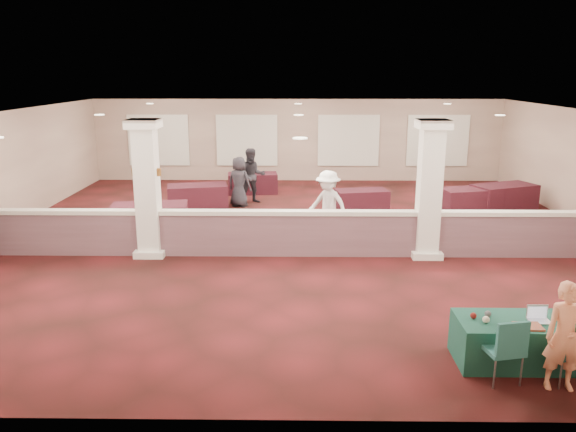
{
  "coord_description": "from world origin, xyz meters",
  "views": [
    {
      "loc": [
        -0.07,
        -14.16,
        4.24
      ],
      "look_at": [
        -0.24,
        -2.0,
        1.1
      ],
      "focal_mm": 35.0,
      "sensor_mm": 36.0,
      "label": 1
    }
  ],
  "objects_px": {
    "near_table": "(516,341)",
    "far_table_back_right": "(504,197)",
    "far_table_front_center": "(362,200)",
    "far_table_front_right": "(470,200)",
    "conf_chair_main": "(570,348)",
    "attendee_b": "(328,205)",
    "attendee_c": "(438,169)",
    "conf_chair_side": "(506,345)",
    "far_table_front_left": "(150,219)",
    "far_table_back_center": "(253,183)",
    "attendee_d": "(239,182)",
    "far_table_back_left": "(198,197)",
    "attendee_a": "(252,176)",
    "woman": "(565,337)"
  },
  "relations": [
    {
      "from": "far_table_front_right",
      "to": "far_table_back_right",
      "type": "relative_size",
      "value": 0.94
    },
    {
      "from": "near_table",
      "to": "far_table_front_right",
      "type": "height_order",
      "value": "far_table_front_right"
    },
    {
      "from": "far_table_front_center",
      "to": "attendee_d",
      "type": "height_order",
      "value": "attendee_d"
    },
    {
      "from": "attendee_b",
      "to": "conf_chair_main",
      "type": "bearing_deg",
      "value": -33.57
    },
    {
      "from": "attendee_b",
      "to": "woman",
      "type": "bearing_deg",
      "value": -34.93
    },
    {
      "from": "attendee_a",
      "to": "attendee_b",
      "type": "distance_m",
      "value": 4.6
    },
    {
      "from": "attendee_c",
      "to": "far_table_front_center",
      "type": "bearing_deg",
      "value": 161.65
    },
    {
      "from": "conf_chair_side",
      "to": "attendee_a",
      "type": "bearing_deg",
      "value": 99.71
    },
    {
      "from": "near_table",
      "to": "attendee_c",
      "type": "height_order",
      "value": "attendee_c"
    },
    {
      "from": "near_table",
      "to": "conf_chair_main",
      "type": "relative_size",
      "value": 1.92
    },
    {
      "from": "far_table_front_right",
      "to": "attendee_a",
      "type": "relative_size",
      "value": 1.01
    },
    {
      "from": "far_table_back_center",
      "to": "attendee_b",
      "type": "distance_m",
      "value": 6.08
    },
    {
      "from": "woman",
      "to": "attendee_b",
      "type": "distance_m",
      "value": 7.73
    },
    {
      "from": "far_table_back_center",
      "to": "attendee_d",
      "type": "xyz_separation_m",
      "value": [
        -0.27,
        -2.07,
        0.45
      ]
    },
    {
      "from": "far_table_front_center",
      "to": "far_table_front_right",
      "type": "xyz_separation_m",
      "value": [
        3.34,
        -0.16,
        0.05
      ]
    },
    {
      "from": "far_table_front_right",
      "to": "attendee_d",
      "type": "distance_m",
      "value": 7.27
    },
    {
      "from": "conf_chair_side",
      "to": "woman",
      "type": "bearing_deg",
      "value": -20.04
    },
    {
      "from": "far_table_front_right",
      "to": "far_table_back_left",
      "type": "relative_size",
      "value": 0.98
    },
    {
      "from": "woman",
      "to": "far_table_back_center",
      "type": "height_order",
      "value": "woman"
    },
    {
      "from": "far_table_front_left",
      "to": "far_table_back_right",
      "type": "bearing_deg",
      "value": 15.48
    },
    {
      "from": "far_table_back_left",
      "to": "attendee_a",
      "type": "height_order",
      "value": "attendee_a"
    },
    {
      "from": "far_table_back_center",
      "to": "conf_chair_side",
      "type": "bearing_deg",
      "value": -70.61
    },
    {
      "from": "woman",
      "to": "far_table_back_right",
      "type": "height_order",
      "value": "woman"
    },
    {
      "from": "far_table_front_left",
      "to": "far_table_front_center",
      "type": "relative_size",
      "value": 1.24
    },
    {
      "from": "far_table_back_left",
      "to": "attendee_c",
      "type": "bearing_deg",
      "value": 18.69
    },
    {
      "from": "attendee_b",
      "to": "attendee_c",
      "type": "relative_size",
      "value": 1.09
    },
    {
      "from": "conf_chair_main",
      "to": "far_table_front_right",
      "type": "distance_m",
      "value": 10.05
    },
    {
      "from": "far_table_front_center",
      "to": "far_table_back_left",
      "type": "distance_m",
      "value": 5.19
    },
    {
      "from": "far_table_back_left",
      "to": "far_table_back_center",
      "type": "height_order",
      "value": "far_table_back_left"
    },
    {
      "from": "near_table",
      "to": "far_table_back_right",
      "type": "xyz_separation_m",
      "value": [
        3.27,
        9.7,
        0.05
      ]
    },
    {
      "from": "attendee_c",
      "to": "far_table_back_right",
      "type": "bearing_deg",
      "value": -125.8
    },
    {
      "from": "far_table_front_center",
      "to": "far_table_back_center",
      "type": "distance_m",
      "value": 4.43
    },
    {
      "from": "conf_chair_side",
      "to": "attendee_b",
      "type": "xyz_separation_m",
      "value": [
        -2.07,
        7.09,
        0.31
      ]
    },
    {
      "from": "far_table_back_center",
      "to": "far_table_back_left",
      "type": "bearing_deg",
      "value": -123.54
    },
    {
      "from": "far_table_back_right",
      "to": "far_table_back_center",
      "type": "bearing_deg",
      "value": 163.73
    },
    {
      "from": "conf_chair_main",
      "to": "attendee_b",
      "type": "distance_m",
      "value": 7.69
    },
    {
      "from": "attendee_a",
      "to": "woman",
      "type": "bearing_deg",
      "value": -77.97
    },
    {
      "from": "far_table_back_left",
      "to": "attendee_a",
      "type": "bearing_deg",
      "value": 25.4
    },
    {
      "from": "attendee_b",
      "to": "attendee_c",
      "type": "xyz_separation_m",
      "value": [
        4.33,
        6.0,
        -0.07
      ]
    },
    {
      "from": "conf_chair_main",
      "to": "conf_chair_side",
      "type": "xyz_separation_m",
      "value": [
        -0.89,
        -0.01,
        0.03
      ]
    },
    {
      "from": "far_table_front_left",
      "to": "far_table_back_center",
      "type": "relative_size",
      "value": 1.14
    },
    {
      "from": "woman",
      "to": "attendee_a",
      "type": "height_order",
      "value": "attendee_a"
    },
    {
      "from": "attendee_c",
      "to": "attendee_d",
      "type": "relative_size",
      "value": 1.02
    },
    {
      "from": "far_table_front_left",
      "to": "attendee_c",
      "type": "height_order",
      "value": "attendee_c"
    },
    {
      "from": "near_table",
      "to": "conf_chair_side",
      "type": "xyz_separation_m",
      "value": [
        -0.39,
        -0.59,
        0.24
      ]
    },
    {
      "from": "conf_chair_main",
      "to": "far_table_front_left",
      "type": "xyz_separation_m",
      "value": [
        -7.7,
        7.39,
        -0.15
      ]
    },
    {
      "from": "conf_chair_side",
      "to": "far_table_back_right",
      "type": "relative_size",
      "value": 0.5
    },
    {
      "from": "conf_chair_main",
      "to": "attendee_c",
      "type": "xyz_separation_m",
      "value": [
        1.36,
        13.09,
        0.27
      ]
    },
    {
      "from": "conf_chair_main",
      "to": "woman",
      "type": "xyz_separation_m",
      "value": [
        -0.15,
        -0.11,
        0.22
      ]
    },
    {
      "from": "attendee_c",
      "to": "conf_chair_side",
      "type": "bearing_deg",
      "value": -162.25
    }
  ]
}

